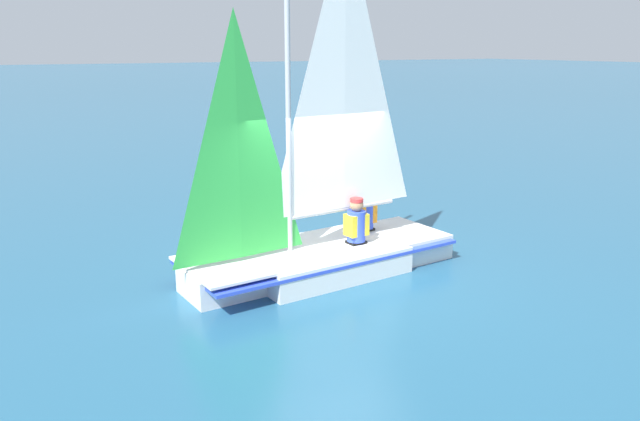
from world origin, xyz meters
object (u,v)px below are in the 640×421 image
(sailor_crew, at_px, (365,219))
(buoy_marker, at_px, (362,150))
(sailor_helm, at_px, (356,230))
(sailboat_main, at_px, (320,229))

(sailor_crew, relative_size, buoy_marker, 1.00)
(sailor_crew, xyz_separation_m, buoy_marker, (5.32, 8.29, -0.40))
(sailor_helm, bearing_deg, sailor_crew, -137.96)
(sailboat_main, xyz_separation_m, sailor_helm, (0.60, -0.12, -0.08))
(sailor_helm, distance_m, sailor_crew, 0.77)
(buoy_marker, bearing_deg, sailor_crew, -122.71)
(sailor_helm, relative_size, sailor_crew, 1.00)
(sailboat_main, height_order, sailor_crew, sailboat_main)
(sailor_helm, distance_m, buoy_marker, 10.62)
(sailboat_main, relative_size, sailor_helm, 4.78)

